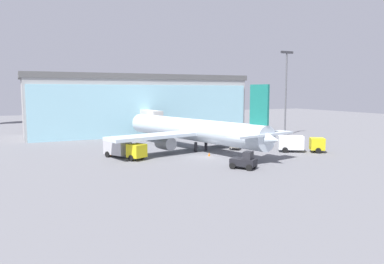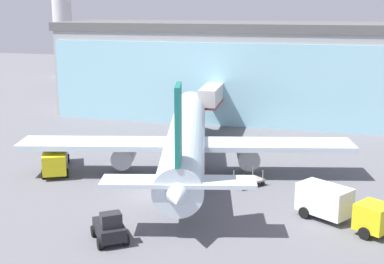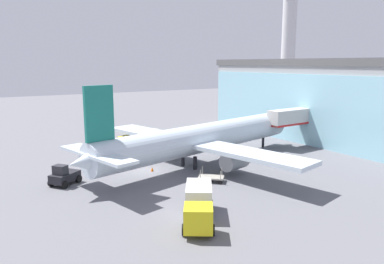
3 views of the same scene
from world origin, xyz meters
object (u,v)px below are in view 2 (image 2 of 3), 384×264
Objects in this scene: jet_bridge at (213,95)px; baggage_cart at (248,181)px; catering_truck at (56,155)px; pushback_tug at (110,228)px; safety_cone_nose at (161,190)px; airplane at (186,138)px; safety_cone_wingtip at (59,158)px; fuel_truck at (339,205)px.

baggage_cart is at bearing -163.36° from jet_bridge.
catering_truck is (-11.11, -22.19, -3.09)m from jet_bridge.
pushback_tug is at bearing 13.61° from catering_truck.
pushback_tug is 6.77× the size of safety_cone_nose.
baggage_cart is (19.57, 0.05, -0.97)m from catering_truck.
airplane is 7.82m from baggage_cart.
jet_bridge is 3.05× the size of pushback_tug.
safety_cone_nose is (1.31, -26.02, -4.29)m from jet_bridge.
catering_truck is at bearing 162.87° from safety_cone_nose.
jet_bridge is 20.64× the size of safety_cone_wingtip.
catering_truck is at bearing 149.14° from jet_bridge.
catering_truck is 2.38× the size of baggage_cart.
airplane is (1.73, -19.37, -1.17)m from jet_bridge.
catering_truck and fuel_truck have the same top height.
airplane is 4.88× the size of catering_truck.
catering_truck is 13.65× the size of safety_cone_wingtip.
safety_cone_wingtip is at bearing 177.14° from catering_truck.
safety_cone_wingtip is (-1.30, 2.91, -1.19)m from catering_truck.
pushback_tug is at bearing -51.87° from safety_cone_wingtip.
jet_bridge reaches higher than safety_cone_nose.
pushback_tug is at bearing -91.69° from safety_cone_nose.
airplane is at bearing 86.41° from safety_cone_nose.
safety_cone_nose is 15.29m from safety_cone_wingtip.
fuel_truck is 2.32× the size of baggage_cart.
baggage_cart is at bearing 172.85° from fuel_truck.
baggage_cart is 16.08m from pushback_tug.
fuel_truck is at bearing -10.64° from safety_cone_nose.
catering_truck is 28.42m from fuel_truck.
baggage_cart is 0.85× the size of pushback_tug.
airplane reaches higher than jet_bridge.
fuel_truck is 10.54m from baggage_cart.
safety_cone_wingtip is at bearing 75.79° from airplane.
baggage_cart is 5.74× the size of safety_cone_wingtip.
airplane is 9.85× the size of pushback_tug.
safety_cone_wingtip is (-14.14, 0.09, -3.11)m from airplane.
pushback_tug is 6.77× the size of safety_cone_wingtip.
fuel_truck is (14.78, -9.50, -1.92)m from airplane.
jet_bridge is 3.60× the size of baggage_cart.
catering_truck is 19.60m from baggage_cart.
pushback_tug is (12.12, -14.19, -0.49)m from catering_truck.
baggage_cart is at bearing 28.52° from safety_cone_nose.
jet_bridge is at bearing 152.51° from fuel_truck.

